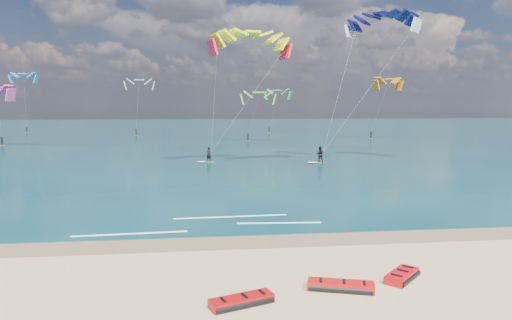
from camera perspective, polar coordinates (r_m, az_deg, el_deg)
The scene contains 10 objects.
ground at distance 59.43m, azimuth -7.32°, elevation 0.25°, with size 320.00×320.00×0.00m, color tan.
wet_sand_strip at distance 23.07m, azimuth -8.24°, elevation -10.32°, with size 320.00×2.40×0.01m, color brown.
sea at distance 123.23m, azimuth -7.02°, elevation 3.67°, with size 320.00×200.00×0.04m, color #0A303C.
packed_kite_left at distance 16.37m, azimuth -1.81°, elevation -17.67°, with size 2.42×0.99×0.36m, color #A9090C, non-canonical shape.
packed_kite_mid at distance 17.82m, azimuth 10.53°, elevation -15.68°, with size 2.62×1.02×0.37m, color red, non-canonical shape.
packed_kite_right at distance 19.32m, azimuth 17.76°, elevation -14.06°, with size 2.01×1.06×0.39m, color red, non-canonical shape.
kitesurfer_main at distance 51.73m, azimuth -3.30°, elevation 8.60°, with size 12.50×7.89×16.31m.
kitesurfer_far at distance 53.91m, azimuth 12.10°, elevation 10.05°, with size 12.99×6.97×18.49m.
shoreline_foam at distance 26.48m, azimuth -5.43°, elevation -7.93°, with size 13.63×3.63×0.01m.
distant_kites at distance 95.81m, azimuth -9.99°, elevation 6.12°, with size 83.41×40.29×14.09m.
Camera 1 is at (0.69, -19.04, 6.80)m, focal length 32.00 mm.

